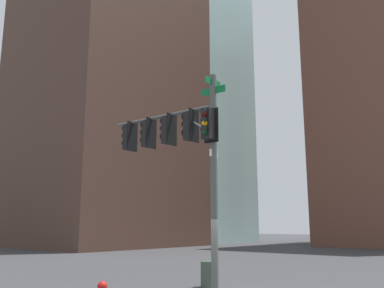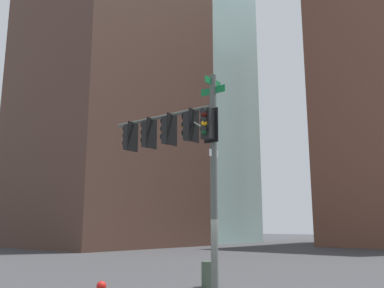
# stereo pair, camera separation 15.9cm
# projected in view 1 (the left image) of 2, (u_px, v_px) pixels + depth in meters

# --- Properties ---
(signal_pole_assembly) EXTENTS (1.07, 5.11, 7.37)m
(signal_pole_assembly) POSITION_uv_depth(u_px,v_px,m) (180.00, 143.00, 14.66)
(signal_pole_assembly) COLOR #4C514C
(signal_pole_assembly) RESTS_ON ground_plane
(litter_bin) EXTENTS (0.56, 0.56, 0.95)m
(litter_bin) POSITION_uv_depth(u_px,v_px,m) (208.00, 274.00, 16.00)
(litter_bin) COLOR #384738
(litter_bin) RESTS_ON ground_plane
(building_brick_nearside) EXTENTS (18.91, 18.16, 45.54)m
(building_brick_nearside) POSITION_uv_depth(u_px,v_px,m) (108.00, 62.00, 52.89)
(building_brick_nearside) COLOR #4C3328
(building_brick_nearside) RESTS_ON ground_plane
(building_brick_midblock) EXTENTS (19.10, 19.15, 42.72)m
(building_brick_midblock) POSITION_uv_depth(u_px,v_px,m) (107.00, 82.00, 55.89)
(building_brick_midblock) COLOR #4C3328
(building_brick_midblock) RESTS_ON ground_plane
(building_glass_tower) EXTENTS (27.39, 23.57, 59.38)m
(building_glass_tower) POSITION_uv_depth(u_px,v_px,m) (141.00, 45.00, 64.12)
(building_glass_tower) COLOR #9EC6C1
(building_glass_tower) RESTS_ON ground_plane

